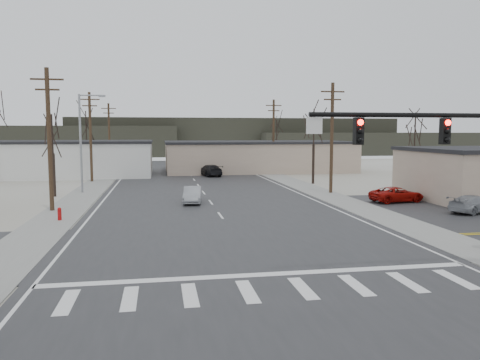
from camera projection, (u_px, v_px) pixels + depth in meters
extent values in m
plane|color=silver|center=(241.00, 244.00, 23.29)|extent=(140.00, 140.00, 0.00)
cube|color=#27282A|center=(209.00, 201.00, 37.99)|extent=(18.00, 110.00, 0.05)
cube|color=#27282A|center=(241.00, 244.00, 23.29)|extent=(90.00, 10.00, 0.04)
cube|color=gray|center=(83.00, 195.00, 41.10)|extent=(3.00, 90.00, 0.06)
cube|color=gray|center=(314.00, 190.00, 44.69)|extent=(3.00, 90.00, 0.06)
cylinder|color=black|center=(417.00, 115.00, 17.53)|extent=(8.40, 0.18, 0.18)
cube|color=black|center=(445.00, 131.00, 17.79)|extent=(0.32, 0.30, 1.00)
cube|color=black|center=(358.00, 131.00, 17.20)|extent=(0.32, 0.30, 1.00)
sphere|color=#FF0C05|center=(448.00, 123.00, 17.59)|extent=(0.22, 0.22, 0.22)
sphere|color=#FF0C05|center=(361.00, 122.00, 17.00)|extent=(0.22, 0.22, 0.22)
cube|color=silver|center=(314.00, 126.00, 16.89)|extent=(0.60, 0.04, 0.60)
cylinder|color=#A50C0C|center=(60.00, 216.00, 29.37)|extent=(0.24, 0.24, 0.70)
sphere|color=#A50C0C|center=(59.00, 209.00, 29.33)|extent=(0.24, 0.24, 0.24)
cube|color=silver|center=(64.00, 160.00, 59.58)|extent=(22.00, 12.00, 4.20)
cube|color=black|center=(63.00, 142.00, 59.35)|extent=(22.30, 12.30, 0.30)
cube|color=tan|center=(257.00, 157.00, 67.91)|extent=(26.00, 14.00, 4.00)
cube|color=black|center=(257.00, 142.00, 67.69)|extent=(26.30, 14.30, 0.30)
cylinder|color=#422F1E|center=(49.00, 140.00, 32.60)|extent=(0.30, 0.30, 10.00)
cube|color=#422F1E|center=(47.00, 79.00, 32.17)|extent=(2.20, 0.12, 0.12)
cube|color=#422F1E|center=(47.00, 90.00, 32.24)|extent=(1.60, 0.12, 0.12)
cylinder|color=#422F1E|center=(91.00, 137.00, 52.21)|extent=(0.30, 0.30, 10.00)
cube|color=#422F1E|center=(89.00, 99.00, 51.78)|extent=(2.20, 0.12, 0.12)
cube|color=#422F1E|center=(90.00, 106.00, 51.85)|extent=(1.60, 0.12, 0.12)
cylinder|color=#422F1E|center=(109.00, 136.00, 71.81)|extent=(0.30, 0.30, 10.00)
cube|color=#422F1E|center=(108.00, 108.00, 71.39)|extent=(2.20, 0.12, 0.12)
cube|color=#422F1E|center=(109.00, 113.00, 71.46)|extent=(1.60, 0.12, 0.12)
cylinder|color=#422F1E|center=(332.00, 139.00, 42.37)|extent=(0.30, 0.30, 10.00)
cube|color=#422F1E|center=(333.00, 92.00, 41.95)|extent=(2.20, 0.12, 0.12)
cube|color=#422F1E|center=(333.00, 100.00, 42.02)|extent=(1.60, 0.12, 0.12)
cylinder|color=#422F1E|center=(273.00, 136.00, 63.94)|extent=(0.30, 0.30, 10.00)
cube|color=#422F1E|center=(274.00, 105.00, 63.51)|extent=(2.20, 0.12, 0.12)
cube|color=#422F1E|center=(274.00, 111.00, 63.59)|extent=(1.60, 0.12, 0.12)
cylinder|color=gray|center=(81.00, 144.00, 42.54)|extent=(0.20, 0.20, 9.00)
cylinder|color=gray|center=(91.00, 95.00, 42.26)|extent=(2.00, 0.12, 0.12)
cube|color=gray|center=(102.00, 96.00, 42.44)|extent=(0.60, 0.25, 0.18)
cylinder|color=#2D211B|center=(54.00, 175.00, 40.51)|extent=(0.28, 0.28, 3.75)
cylinder|color=#2D211B|center=(52.00, 136.00, 40.16)|extent=(0.14, 0.14, 3.75)
cylinder|color=#2D211B|center=(313.00, 164.00, 50.68)|extent=(0.28, 0.28, 4.25)
cylinder|color=#2D211B|center=(314.00, 129.00, 50.29)|extent=(0.14, 0.14, 4.25)
cylinder|color=#2D211B|center=(87.00, 156.00, 65.79)|extent=(0.28, 0.28, 4.50)
cylinder|color=#2D211B|center=(86.00, 127.00, 65.38)|extent=(0.14, 0.14, 4.50)
cylinder|color=#2D211B|center=(277.00, 154.00, 76.60)|extent=(0.28, 0.28, 4.00)
cylinder|color=#2D211B|center=(277.00, 132.00, 76.24)|extent=(0.14, 0.14, 4.00)
cylinder|color=#2D211B|center=(414.00, 167.00, 48.37)|extent=(0.28, 0.28, 4.00)
cylinder|color=#2D211B|center=(415.00, 132.00, 48.01)|extent=(0.14, 0.14, 4.00)
cube|color=#333026|center=(22.00, 141.00, 107.20)|extent=(70.00, 18.00, 7.00)
cube|color=#333026|center=(234.00, 137.00, 119.48)|extent=(80.00, 18.00, 9.00)
cube|color=#333026|center=(373.00, 143.00, 119.70)|extent=(60.00, 18.00, 5.50)
imported|color=gray|center=(193.00, 195.00, 36.70)|extent=(1.76, 3.97, 1.27)
imported|color=black|center=(210.00, 170.00, 59.38)|extent=(3.18, 5.28, 1.43)
imported|color=black|center=(184.00, 164.00, 72.82)|extent=(1.76, 3.68, 1.21)
imported|color=#9C0D08|center=(397.00, 195.00, 37.16)|extent=(4.54, 2.55, 1.20)
imported|color=gray|center=(475.00, 204.00, 32.16)|extent=(4.49, 2.92, 1.21)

